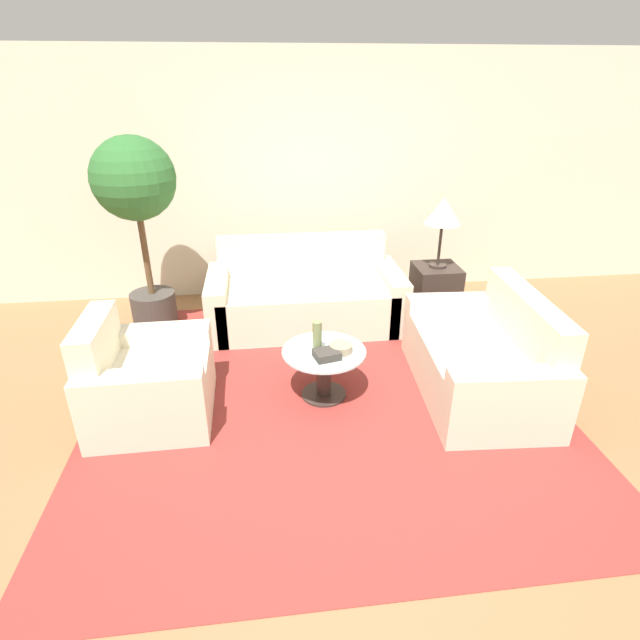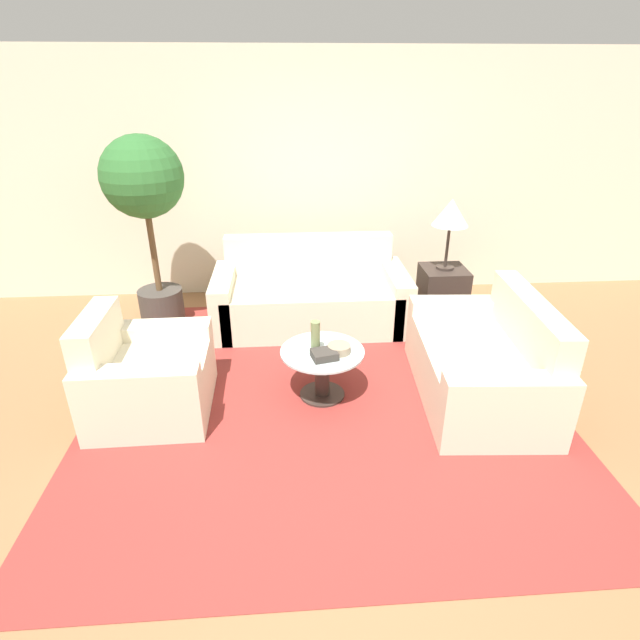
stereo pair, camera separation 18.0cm
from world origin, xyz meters
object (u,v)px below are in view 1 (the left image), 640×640
loveseat (486,360)px  bowl (341,348)px  table_lamp (443,213)px  coffee_table (324,367)px  potted_plant (137,200)px  book_stack (327,354)px  sofa_main (305,297)px  vase (317,337)px  armchair (143,383)px

loveseat → bowl: 1.18m
loveseat → table_lamp: 1.64m
coffee_table → potted_plant: bearing=137.3°
loveseat → book_stack: loveseat is taller
loveseat → bowl: loveseat is taller
sofa_main → vase: size_ratio=7.62×
bowl → potted_plant: bearing=138.8°
coffee_table → vase: bearing=-170.5°
sofa_main → potted_plant: size_ratio=1.04×
armchair → loveseat: size_ratio=0.60×
table_lamp → book_stack: table_lamp is taller
coffee_table → table_lamp: (1.35, 1.34, 0.84)m
coffee_table → bowl: bearing=-15.8°
coffee_table → table_lamp: 2.08m
table_lamp → vase: table_lamp is taller
sofa_main → coffee_table: (0.02, -1.37, -0.01)m
coffee_table → loveseat: bearing=-3.3°
sofa_main → armchair: 1.97m
book_stack → bowl: bearing=20.7°
sofa_main → table_lamp: bearing=-1.3°
vase → table_lamp: bearing=43.9°
sofa_main → potted_plant: (-1.52, 0.05, 1.01)m
coffee_table → bowl: size_ratio=3.66×
coffee_table → potted_plant: (-1.54, 1.42, 1.03)m
table_lamp → coffee_table: bearing=-135.2°
loveseat → armchair: bearing=-86.1°
sofa_main → vase: bearing=-91.4°
table_lamp → armchair: bearing=-152.2°
sofa_main → potted_plant: potted_plant is taller
potted_plant → vase: potted_plant is taller
potted_plant → vase: size_ratio=7.35×
armchair → table_lamp: size_ratio=1.29×
armchair → loveseat: loveseat is taller
sofa_main → book_stack: sofa_main is taller
coffee_table → potted_plant: 2.33m
armchair → bowl: bearing=-89.0°
armchair → vase: size_ratio=3.57×
armchair → coffee_table: armchair is taller
armchair → vase: 1.33m
coffee_table → book_stack: 0.21m
armchair → loveseat: 2.64m
bowl → sofa_main: bearing=95.8°
coffee_table → book_stack: size_ratio=3.02×
book_stack → loveseat: bearing=-11.6°
table_lamp → potted_plant: potted_plant is taller
loveseat → coffee_table: bearing=-89.6°
vase → armchair: bearing=-176.7°
sofa_main → table_lamp: size_ratio=2.75×
book_stack → armchair: bearing=165.2°
sofa_main → table_lamp: (1.37, -0.03, 0.83)m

